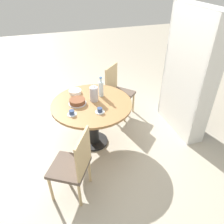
{
  "coord_description": "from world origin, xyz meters",
  "views": [
    {
      "loc": [
        2.6,
        -0.53,
        2.39
      ],
      "look_at": [
        0.0,
        0.31,
        0.52
      ],
      "focal_mm": 35.0,
      "sensor_mm": 36.0,
      "label": 1
    }
  ],
  "objects_px": {
    "chair_a": "(74,165)",
    "cup_b": "(100,110)",
    "cup_a": "(72,113)",
    "bookshelf": "(187,77)",
    "water_bottle": "(101,88)",
    "cake_main": "(77,102)",
    "chair_b": "(118,90)",
    "coffee_pot": "(94,93)"
  },
  "relations": [
    {
      "from": "coffee_pot",
      "to": "chair_b",
      "type": "bearing_deg",
      "value": 137.42
    },
    {
      "from": "water_bottle",
      "to": "cup_b",
      "type": "height_order",
      "value": "water_bottle"
    },
    {
      "from": "chair_b",
      "to": "coffee_pot",
      "type": "height_order",
      "value": "coffee_pot"
    },
    {
      "from": "chair_a",
      "to": "cup_b",
      "type": "bearing_deg",
      "value": 171.4
    },
    {
      "from": "chair_a",
      "to": "coffee_pot",
      "type": "xyz_separation_m",
      "value": [
        -0.88,
        0.47,
        0.38
      ]
    },
    {
      "from": "chair_b",
      "to": "bookshelf",
      "type": "xyz_separation_m",
      "value": [
        0.72,
        0.87,
        0.47
      ]
    },
    {
      "from": "bookshelf",
      "to": "water_bottle",
      "type": "xyz_separation_m",
      "value": [
        -0.19,
        -1.32,
        -0.09
      ]
    },
    {
      "from": "chair_b",
      "to": "cake_main",
      "type": "bearing_deg",
      "value": 174.76
    },
    {
      "from": "chair_a",
      "to": "cup_a",
      "type": "bearing_deg",
      "value": -158.61
    },
    {
      "from": "chair_b",
      "to": "cup_a",
      "type": "xyz_separation_m",
      "value": [
        0.89,
        -0.95,
        0.29
      ]
    },
    {
      "from": "chair_a",
      "to": "water_bottle",
      "type": "bearing_deg",
      "value": 179.38
    },
    {
      "from": "bookshelf",
      "to": "cake_main",
      "type": "distance_m",
      "value": 1.71
    },
    {
      "from": "chair_b",
      "to": "cup_b",
      "type": "bearing_deg",
      "value": -164.64
    },
    {
      "from": "bookshelf",
      "to": "water_bottle",
      "type": "distance_m",
      "value": 1.34
    },
    {
      "from": "chair_b",
      "to": "cup_a",
      "type": "relative_size",
      "value": 7.22
    },
    {
      "from": "water_bottle",
      "to": "cup_a",
      "type": "distance_m",
      "value": 0.62
    },
    {
      "from": "chair_a",
      "to": "cup_b",
      "type": "height_order",
      "value": "chair_a"
    },
    {
      "from": "coffee_pot",
      "to": "cup_a",
      "type": "bearing_deg",
      "value": -54.9
    },
    {
      "from": "coffee_pot",
      "to": "cup_b",
      "type": "xyz_separation_m",
      "value": [
        0.31,
        -0.0,
        -0.09
      ]
    },
    {
      "from": "cup_a",
      "to": "chair_b",
      "type": "bearing_deg",
      "value": 133.19
    },
    {
      "from": "cake_main",
      "to": "cup_a",
      "type": "distance_m",
      "value": 0.27
    },
    {
      "from": "chair_b",
      "to": "cake_main",
      "type": "relative_size",
      "value": 3.67
    },
    {
      "from": "chair_a",
      "to": "cup_a",
      "type": "relative_size",
      "value": 7.22
    },
    {
      "from": "cup_a",
      "to": "cup_b",
      "type": "distance_m",
      "value": 0.37
    },
    {
      "from": "coffee_pot",
      "to": "cup_a",
      "type": "distance_m",
      "value": 0.46
    },
    {
      "from": "bookshelf",
      "to": "coffee_pot",
      "type": "distance_m",
      "value": 1.46
    },
    {
      "from": "water_bottle",
      "to": "cup_a",
      "type": "bearing_deg",
      "value": -54.42
    },
    {
      "from": "chair_b",
      "to": "cake_main",
      "type": "xyz_separation_m",
      "value": [
        0.64,
        -0.83,
        0.29
      ]
    },
    {
      "from": "cup_a",
      "to": "water_bottle",
      "type": "bearing_deg",
      "value": 125.58
    },
    {
      "from": "coffee_pot",
      "to": "cup_b",
      "type": "bearing_deg",
      "value": -0.18
    },
    {
      "from": "cup_a",
      "to": "cup_b",
      "type": "bearing_deg",
      "value": 81.41
    },
    {
      "from": "water_bottle",
      "to": "cake_main",
      "type": "distance_m",
      "value": 0.41
    },
    {
      "from": "chair_a",
      "to": "bookshelf",
      "type": "relative_size",
      "value": 0.47
    },
    {
      "from": "cup_b",
      "to": "water_bottle",
      "type": "bearing_deg",
      "value": 162.05
    },
    {
      "from": "coffee_pot",
      "to": "cup_a",
      "type": "xyz_separation_m",
      "value": [
        0.26,
        -0.37,
        -0.09
      ]
    },
    {
      "from": "coffee_pot",
      "to": "water_bottle",
      "type": "height_order",
      "value": "water_bottle"
    },
    {
      "from": "chair_b",
      "to": "bookshelf",
      "type": "height_order",
      "value": "bookshelf"
    },
    {
      "from": "water_bottle",
      "to": "cup_b",
      "type": "relative_size",
      "value": 2.37
    },
    {
      "from": "cup_a",
      "to": "bookshelf",
      "type": "bearing_deg",
      "value": 95.12
    },
    {
      "from": "bookshelf",
      "to": "cup_b",
      "type": "xyz_separation_m",
      "value": [
        0.22,
        -1.45,
        -0.19
      ]
    },
    {
      "from": "bookshelf",
      "to": "cup_b",
      "type": "relative_size",
      "value": 15.21
    },
    {
      "from": "coffee_pot",
      "to": "water_bottle",
      "type": "relative_size",
      "value": 0.84
    }
  ]
}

